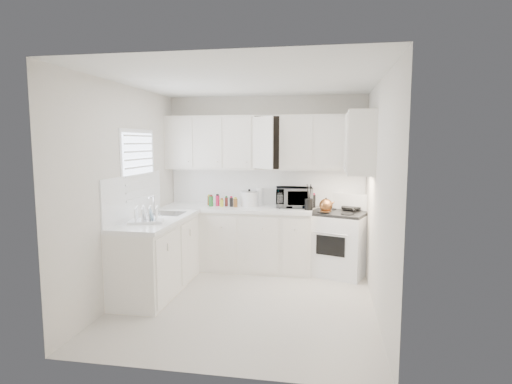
% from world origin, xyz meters
% --- Properties ---
extents(floor, '(3.20, 3.20, 0.00)m').
position_xyz_m(floor, '(0.00, 0.00, 0.00)').
color(floor, beige).
rests_on(floor, ground).
extents(ceiling, '(3.20, 3.20, 0.00)m').
position_xyz_m(ceiling, '(0.00, 0.00, 2.60)').
color(ceiling, white).
rests_on(ceiling, ground).
extents(wall_back, '(3.00, 0.00, 3.00)m').
position_xyz_m(wall_back, '(0.00, 1.60, 1.30)').
color(wall_back, silver).
rests_on(wall_back, ground).
extents(wall_front, '(3.00, 0.00, 3.00)m').
position_xyz_m(wall_front, '(0.00, -1.60, 1.30)').
color(wall_front, silver).
rests_on(wall_front, ground).
extents(wall_left, '(0.00, 3.20, 3.20)m').
position_xyz_m(wall_left, '(-1.50, 0.00, 1.30)').
color(wall_left, silver).
rests_on(wall_left, ground).
extents(wall_right, '(0.00, 3.20, 3.20)m').
position_xyz_m(wall_right, '(1.50, 0.00, 1.30)').
color(wall_right, silver).
rests_on(wall_right, ground).
extents(window_blinds, '(0.06, 0.96, 1.06)m').
position_xyz_m(window_blinds, '(-1.48, 0.35, 1.55)').
color(window_blinds, white).
rests_on(window_blinds, wall_left).
extents(lower_cabinets_back, '(2.22, 0.60, 0.90)m').
position_xyz_m(lower_cabinets_back, '(-0.39, 1.30, 0.45)').
color(lower_cabinets_back, silver).
rests_on(lower_cabinets_back, floor).
extents(lower_cabinets_left, '(0.60, 1.60, 0.90)m').
position_xyz_m(lower_cabinets_left, '(-1.20, 0.20, 0.45)').
color(lower_cabinets_left, silver).
rests_on(lower_cabinets_left, floor).
extents(countertop_back, '(2.24, 0.64, 0.05)m').
position_xyz_m(countertop_back, '(-0.39, 1.29, 0.93)').
color(countertop_back, white).
rests_on(countertop_back, lower_cabinets_back).
extents(countertop_left, '(0.64, 1.62, 0.05)m').
position_xyz_m(countertop_left, '(-1.19, 0.20, 0.93)').
color(countertop_left, white).
rests_on(countertop_left, lower_cabinets_left).
extents(backsplash_back, '(2.98, 0.02, 0.55)m').
position_xyz_m(backsplash_back, '(0.00, 1.59, 1.23)').
color(backsplash_back, white).
rests_on(backsplash_back, wall_back).
extents(backsplash_left, '(0.02, 1.60, 0.55)m').
position_xyz_m(backsplash_left, '(-1.49, 0.20, 1.23)').
color(backsplash_left, white).
rests_on(backsplash_left, wall_left).
extents(upper_cabinets_back, '(3.00, 0.33, 0.80)m').
position_xyz_m(upper_cabinets_back, '(0.00, 1.44, 1.50)').
color(upper_cabinets_back, silver).
rests_on(upper_cabinets_back, wall_back).
extents(upper_cabinets_right, '(0.33, 0.90, 0.80)m').
position_xyz_m(upper_cabinets_right, '(1.33, 0.82, 1.50)').
color(upper_cabinets_right, silver).
rests_on(upper_cabinets_right, wall_right).
extents(sink, '(0.42, 0.38, 0.30)m').
position_xyz_m(sink, '(-1.19, 0.55, 1.07)').
color(sink, gray).
rests_on(sink, countertop_left).
extents(stove, '(0.93, 0.85, 1.17)m').
position_xyz_m(stove, '(1.10, 1.28, 0.59)').
color(stove, white).
rests_on(stove, floor).
extents(tea_kettle, '(0.25, 0.22, 0.21)m').
position_xyz_m(tea_kettle, '(0.92, 1.12, 1.05)').
color(tea_kettle, '#965629').
rests_on(tea_kettle, stove).
extents(frying_pan, '(0.33, 0.51, 0.04)m').
position_xyz_m(frying_pan, '(1.28, 1.44, 0.97)').
color(frying_pan, black).
rests_on(frying_pan, stove).
extents(microwave, '(0.56, 0.35, 0.36)m').
position_xyz_m(microwave, '(0.45, 1.41, 1.13)').
color(microwave, gray).
rests_on(microwave, countertop_back).
extents(rice_cooker, '(0.28, 0.28, 0.26)m').
position_xyz_m(rice_cooker, '(-0.22, 1.40, 1.08)').
color(rice_cooker, white).
rests_on(rice_cooker, countertop_back).
extents(paper_towel, '(0.12, 0.12, 0.27)m').
position_xyz_m(paper_towel, '(-0.09, 1.51, 1.08)').
color(paper_towel, white).
rests_on(paper_towel, countertop_back).
extents(utensil_crock, '(0.14, 0.14, 0.38)m').
position_xyz_m(utensil_crock, '(0.68, 1.18, 1.14)').
color(utensil_crock, black).
rests_on(utensil_crock, countertop_back).
extents(dish_rack, '(0.47, 0.41, 0.22)m').
position_xyz_m(dish_rack, '(-1.21, -0.09, 1.06)').
color(dish_rack, white).
rests_on(dish_rack, countertop_left).
extents(spice_left_0, '(0.06, 0.06, 0.13)m').
position_xyz_m(spice_left_0, '(-0.85, 1.42, 1.02)').
color(spice_left_0, brown).
rests_on(spice_left_0, countertop_back).
extents(spice_left_1, '(0.06, 0.06, 0.13)m').
position_xyz_m(spice_left_1, '(-0.78, 1.33, 1.02)').
color(spice_left_1, '#246C2B').
rests_on(spice_left_1, countertop_back).
extents(spice_left_2, '(0.06, 0.06, 0.13)m').
position_xyz_m(spice_left_2, '(-0.70, 1.42, 1.02)').
color(spice_left_2, '#D91D4B').
rests_on(spice_left_2, countertop_back).
extents(spice_left_3, '(0.06, 0.06, 0.13)m').
position_xyz_m(spice_left_3, '(-0.62, 1.33, 1.02)').
color(spice_left_3, gold).
rests_on(spice_left_3, countertop_back).
extents(spice_left_4, '(0.06, 0.06, 0.13)m').
position_xyz_m(spice_left_4, '(-0.55, 1.42, 1.02)').
color(spice_left_4, maroon).
rests_on(spice_left_4, countertop_back).
extents(spice_left_5, '(0.06, 0.06, 0.13)m').
position_xyz_m(spice_left_5, '(-0.47, 1.33, 1.02)').
color(spice_left_5, black).
rests_on(spice_left_5, countertop_back).
extents(spice_left_6, '(0.06, 0.06, 0.13)m').
position_xyz_m(spice_left_6, '(-0.40, 1.42, 1.02)').
color(spice_left_6, brown).
rests_on(spice_left_6, countertop_back).
extents(sauce_right_0, '(0.06, 0.06, 0.19)m').
position_xyz_m(sauce_right_0, '(0.58, 1.46, 1.05)').
color(sauce_right_0, '#D91D4B').
rests_on(sauce_right_0, countertop_back).
extents(sauce_right_1, '(0.06, 0.06, 0.19)m').
position_xyz_m(sauce_right_1, '(0.64, 1.40, 1.05)').
color(sauce_right_1, gold).
rests_on(sauce_right_1, countertop_back).
extents(sauce_right_2, '(0.06, 0.06, 0.19)m').
position_xyz_m(sauce_right_2, '(0.69, 1.46, 1.05)').
color(sauce_right_2, maroon).
rests_on(sauce_right_2, countertop_back).
extents(sauce_right_3, '(0.06, 0.06, 0.19)m').
position_xyz_m(sauce_right_3, '(0.74, 1.40, 1.05)').
color(sauce_right_3, black).
rests_on(sauce_right_3, countertop_back).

